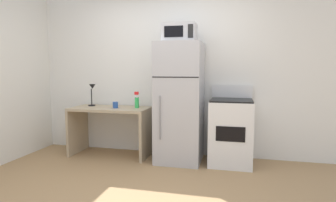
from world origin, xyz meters
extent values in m
plane|color=#9E7A51|center=(0.00, 0.00, 0.00)|extent=(12.00, 12.00, 0.00)
cube|color=white|center=(0.00, 1.70, 1.30)|extent=(5.00, 0.10, 2.60)
cube|color=tan|center=(-0.87, 1.33, 0.73)|extent=(1.21, 0.60, 0.04)
cube|color=tan|center=(-1.45, 1.33, 0.35)|extent=(0.04, 0.60, 0.71)
cube|color=tan|center=(-0.28, 1.33, 0.35)|extent=(0.04, 0.60, 0.71)
cylinder|color=black|center=(-1.24, 1.44, 0.76)|extent=(0.11, 0.11, 0.02)
cylinder|color=black|center=(-1.24, 1.44, 0.90)|extent=(0.02, 0.02, 0.26)
cone|color=black|center=(-1.21, 1.42, 1.07)|extent=(0.10, 0.10, 0.08)
cylinder|color=#264C99|center=(-0.76, 1.28, 0.80)|extent=(0.08, 0.08, 0.09)
cylinder|color=green|center=(-0.45, 1.37, 0.83)|extent=(0.06, 0.06, 0.16)
cylinder|color=white|center=(-0.45, 1.37, 0.93)|extent=(0.02, 0.02, 0.04)
cube|color=red|center=(-0.45, 1.36, 0.98)|extent=(0.06, 0.03, 0.04)
cube|color=#B7B7BC|center=(0.23, 1.31, 0.86)|extent=(0.64, 0.65, 1.71)
cube|color=black|center=(0.23, 0.98, 1.23)|extent=(0.63, 0.00, 0.01)
cylinder|color=gray|center=(0.03, 0.97, 0.69)|extent=(0.02, 0.02, 0.60)
cube|color=#B7B7BC|center=(0.23, 1.29, 1.84)|extent=(0.46, 0.34, 0.26)
cube|color=black|center=(0.18, 1.11, 1.84)|extent=(0.26, 0.01, 0.15)
cube|color=black|center=(0.41, 1.11, 1.84)|extent=(0.07, 0.01, 0.18)
cube|color=white|center=(0.96, 1.33, 0.45)|extent=(0.59, 0.60, 0.90)
cube|color=black|center=(0.96, 1.33, 0.91)|extent=(0.57, 0.58, 0.02)
cube|color=white|center=(0.96, 1.61, 1.01)|extent=(0.59, 0.04, 0.18)
cube|color=black|center=(0.96, 1.03, 0.50)|extent=(0.38, 0.01, 0.20)
camera|label=1|loc=(1.02, -2.67, 1.33)|focal=30.19mm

